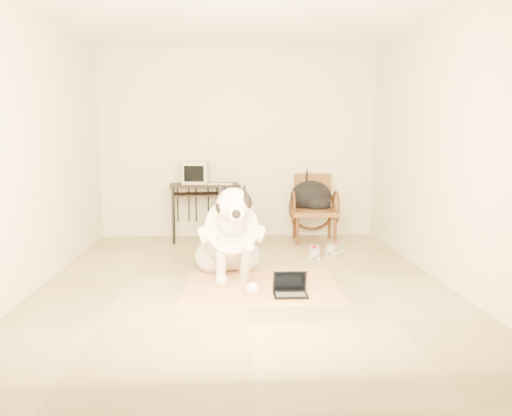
{
  "coord_description": "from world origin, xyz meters",
  "views": [
    {
      "loc": [
        -0.14,
        -5.07,
        1.45
      ],
      "look_at": [
        0.13,
        -0.05,
        0.74
      ],
      "focal_mm": 35.0,
      "sensor_mm": 36.0,
      "label": 1
    }
  ],
  "objects": [
    {
      "name": "rattan_chair",
      "position": [
        1.05,
        1.83,
        0.47
      ],
      "size": [
        0.65,
        0.63,
        0.94
      ],
      "color": "brown",
      "rests_on": "floor"
    },
    {
      "name": "sneaker_right",
      "position": [
        1.21,
        1.08,
        0.05
      ],
      "size": [
        0.29,
        0.32,
        0.11
      ],
      "color": "silver",
      "rests_on": "floor"
    },
    {
      "name": "pc_tower",
      "position": [
        -0.29,
        1.92,
        0.19
      ],
      "size": [
        0.26,
        0.44,
        0.39
      ],
      "color": "#48484A",
      "rests_on": "floor"
    },
    {
      "name": "computer_desk",
      "position": [
        -0.49,
        1.94,
        0.69
      ],
      "size": [
        1.01,
        0.63,
        0.8
      ],
      "color": "black",
      "rests_on": "floor"
    },
    {
      "name": "floor",
      "position": [
        0.0,
        0.0,
        0.0
      ],
      "size": [
        4.5,
        4.5,
        0.0
      ],
      "primitive_type": "plane",
      "color": "tan",
      "rests_on": "ground"
    },
    {
      "name": "crt_monitor",
      "position": [
        -0.61,
        1.97,
        0.96
      ],
      "size": [
        0.37,
        0.36,
        0.31
      ],
      "color": "#BAAF91",
      "rests_on": "computer_desk"
    },
    {
      "name": "ceiling",
      "position": [
        0.0,
        0.0,
        2.7
      ],
      "size": [
        4.5,
        4.5,
        0.0
      ],
      "primitive_type": "plane",
      "rotation": [
        3.14,
        0.0,
        0.0
      ],
      "color": "white",
      "rests_on": "wall_back"
    },
    {
      "name": "wall_right",
      "position": [
        2.0,
        0.0,
        1.35
      ],
      "size": [
        0.0,
        4.5,
        4.5
      ],
      "primitive_type": "plane",
      "rotation": [
        1.57,
        0.0,
        -1.57
      ],
      "color": "beige",
      "rests_on": "floor"
    },
    {
      "name": "wall_front",
      "position": [
        0.0,
        -2.25,
        1.35
      ],
      "size": [
        4.5,
        0.0,
        4.5
      ],
      "primitive_type": "plane",
      "rotation": [
        -1.57,
        0.0,
        0.0
      ],
      "color": "beige",
      "rests_on": "floor"
    },
    {
      "name": "desk_keyboard",
      "position": [
        -0.26,
        1.84,
        0.81
      ],
      "size": [
        0.34,
        0.15,
        0.02
      ],
      "primitive_type": "cube",
      "rotation": [
        0.0,
        0.0,
        -0.07
      ],
      "color": "#BAAF91",
      "rests_on": "computer_desk"
    },
    {
      "name": "wall_left",
      "position": [
        -2.0,
        0.0,
        1.35
      ],
      "size": [
        0.0,
        4.5,
        4.5
      ],
      "primitive_type": "plane",
      "rotation": [
        1.57,
        0.0,
        1.57
      ],
      "color": "beige",
      "rests_on": "floor"
    },
    {
      "name": "backpack",
      "position": [
        1.02,
        1.81,
        0.63
      ],
      "size": [
        0.57,
        0.51,
        0.42
      ],
      "color": "black",
      "rests_on": "rattan_chair"
    },
    {
      "name": "rug",
      "position": [
        0.17,
        -0.33,
        0.01
      ],
      "size": [
        1.56,
        1.23,
        0.02
      ],
      "color": "orange",
      "rests_on": "floor"
    },
    {
      "name": "dog",
      "position": [
        -0.14,
        -0.0,
        0.42
      ],
      "size": [
        0.71,
        1.45,
        1.07
      ],
      "color": "silver",
      "rests_on": "rug"
    },
    {
      "name": "wall_back",
      "position": [
        0.0,
        2.25,
        1.35
      ],
      "size": [
        4.5,
        0.0,
        4.5
      ],
      "primitive_type": "plane",
      "rotation": [
        1.57,
        0.0,
        0.0
      ],
      "color": "beige",
      "rests_on": "floor"
    },
    {
      "name": "sneaker_left",
      "position": [
        0.9,
        0.89,
        0.05
      ],
      "size": [
        0.17,
        0.33,
        0.11
      ],
      "color": "silver",
      "rests_on": "floor"
    },
    {
      "name": "laptop",
      "position": [
        0.41,
        -0.67,
        0.07
      ],
      "size": [
        0.31,
        0.23,
        0.22
      ],
      "color": "black",
      "rests_on": "rug"
    }
  ]
}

